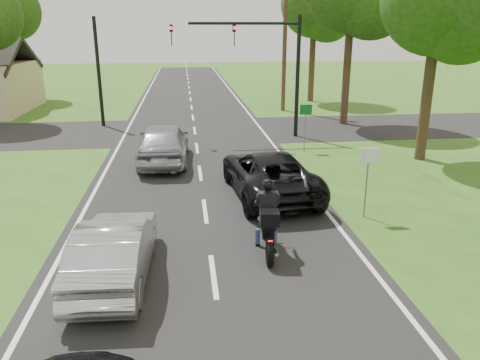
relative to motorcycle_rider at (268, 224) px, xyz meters
name	(u,v)px	position (x,y,z in m)	size (l,w,h in m)	color
ground	(213,276)	(-1.43, -1.06, -0.76)	(140.00, 140.00, 0.00)	#325818
road	(198,159)	(-1.43, 8.94, -0.75)	(8.00, 100.00, 0.01)	black
cross_road	(195,131)	(-1.43, 14.94, -0.75)	(60.00, 7.00, 0.01)	black
motorcycle_rider	(268,224)	(0.00, 0.00, 0.00)	(0.66, 2.23, 1.92)	black
dark_suv	(269,173)	(0.80, 4.23, 0.00)	(2.48, 5.39, 1.50)	black
silver_sedan	(115,250)	(-3.60, -0.87, -0.05)	(1.47, 4.20, 1.38)	#BBBAC0
silver_suv	(164,143)	(-2.86, 8.64, 0.10)	(1.99, 4.95, 1.69)	#A1A2A9
traffic_signal	(261,55)	(1.91, 12.93, 3.38)	(6.38, 0.44, 6.00)	black
signal_pole_far	(99,73)	(-6.63, 16.94, 2.24)	(0.20, 0.20, 6.00)	black
utility_pole_far	(285,33)	(4.77, 20.94, 4.33)	(1.60, 0.28, 10.00)	brown
sign_white	(368,166)	(3.27, 1.92, 0.84)	(0.55, 0.07, 2.12)	slate
sign_green	(306,116)	(3.47, 9.92, 0.84)	(0.55, 0.07, 2.12)	slate
tree_row_c	(447,5)	(8.32, 7.74, 5.48)	(4.80, 4.65, 8.76)	#332316
tree_row_e	(319,7)	(8.05, 24.71, 6.08)	(5.28, 5.12, 9.61)	#332316
tree_left_far	(3,4)	(-15.12, 28.69, 6.38)	(5.76, 5.58, 10.14)	#332316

